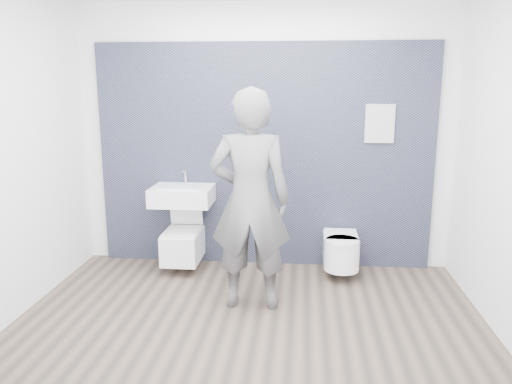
# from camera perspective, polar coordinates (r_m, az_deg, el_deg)

# --- Properties ---
(ground) EXTENTS (4.00, 4.00, 0.00)m
(ground) POSITION_cam_1_polar(r_m,az_deg,el_deg) (4.35, -0.78, -14.70)
(ground) COLOR brown
(ground) RESTS_ON ground
(room_shell) EXTENTS (4.00, 4.00, 4.00)m
(room_shell) POSITION_cam_1_polar(r_m,az_deg,el_deg) (3.88, -0.85, 8.80)
(room_shell) COLOR white
(room_shell) RESTS_ON ground
(tile_wall) EXTENTS (3.60, 0.06, 2.40)m
(tile_wall) POSITION_cam_1_polar(r_m,az_deg,el_deg) (5.70, 0.84, -7.98)
(tile_wall) COLOR black
(tile_wall) RESTS_ON ground
(washbasin) EXTENTS (0.64, 0.48, 0.48)m
(washbasin) POSITION_cam_1_polar(r_m,az_deg,el_deg) (5.34, -8.44, -0.34)
(washbasin) COLOR white
(washbasin) RESTS_ON ground
(toilet_square) EXTENTS (0.38, 0.55, 0.73)m
(toilet_square) POSITION_cam_1_polar(r_m,az_deg,el_deg) (5.45, -8.34, -5.83)
(toilet_square) COLOR white
(toilet_square) RESTS_ON ground
(toilet_rounded) EXTENTS (0.36, 0.60, 0.33)m
(toilet_rounded) POSITION_cam_1_polar(r_m,az_deg,el_deg) (5.29, 9.69, -6.64)
(toilet_rounded) COLOR white
(toilet_rounded) RESTS_ON ground
(info_placard) EXTENTS (0.30, 0.03, 0.40)m
(info_placard) POSITION_cam_1_polar(r_m,az_deg,el_deg) (5.69, 13.13, -8.33)
(info_placard) COLOR white
(info_placard) RESTS_ON ground
(visitor) EXTENTS (0.72, 0.49, 1.95)m
(visitor) POSITION_cam_1_polar(r_m,az_deg,el_deg) (4.35, -0.69, -1.00)
(visitor) COLOR slate
(visitor) RESTS_ON ground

